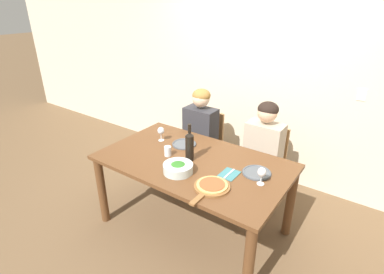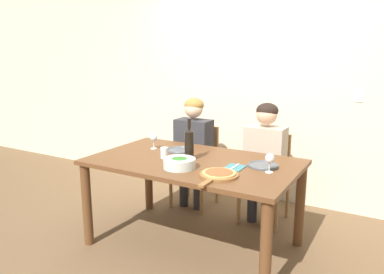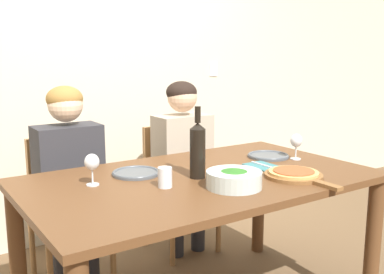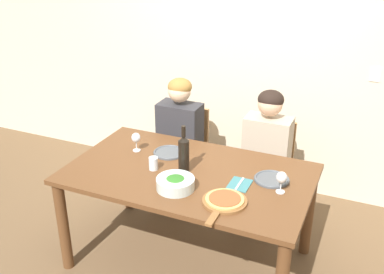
{
  "view_description": "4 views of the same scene",
  "coord_description": "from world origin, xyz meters",
  "px_view_note": "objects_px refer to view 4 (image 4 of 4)",
  "views": [
    {
      "loc": [
        1.38,
        -1.98,
        2.14
      ],
      "look_at": [
        -0.06,
        0.07,
        0.97
      ],
      "focal_mm": 28.0,
      "sensor_mm": 36.0,
      "label": 1
    },
    {
      "loc": [
        1.5,
        -2.65,
        1.66
      ],
      "look_at": [
        -0.05,
        0.06,
        0.96
      ],
      "focal_mm": 35.0,
      "sensor_mm": 36.0,
      "label": 2
    },
    {
      "loc": [
        -1.25,
        -1.79,
        1.38
      ],
      "look_at": [
        0.05,
        0.16,
        0.95
      ],
      "focal_mm": 42.0,
      "sensor_mm": 36.0,
      "label": 3
    },
    {
      "loc": [
        1.16,
        -2.57,
        2.34
      ],
      "look_at": [
        -0.05,
        0.17,
        0.97
      ],
      "focal_mm": 42.0,
      "sensor_mm": 36.0,
      "label": 4
    }
  ],
  "objects_px": {
    "dinner_plate_left": "(169,152)",
    "fork_on_napkin": "(240,184)",
    "wine_bottle": "(184,154)",
    "dinner_plate_right": "(272,179)",
    "wine_glass_right": "(282,178)",
    "wine_glass_left": "(136,139)",
    "chair_left": "(184,151)",
    "water_tumbler": "(153,163)",
    "person_woman": "(179,131)",
    "chair_right": "(268,167)",
    "broccoli_bowl": "(175,183)",
    "person_man": "(267,147)",
    "pizza_on_board": "(224,201)"
  },
  "relations": [
    {
      "from": "wine_bottle",
      "to": "wine_glass_right",
      "type": "distance_m",
      "value": 0.7
    },
    {
      "from": "person_man",
      "to": "dinner_plate_right",
      "type": "relative_size",
      "value": 4.92
    },
    {
      "from": "pizza_on_board",
      "to": "wine_glass_left",
      "type": "relative_size",
      "value": 2.84
    },
    {
      "from": "dinner_plate_right",
      "to": "fork_on_napkin",
      "type": "distance_m",
      "value": 0.24
    },
    {
      "from": "person_man",
      "to": "chair_right",
      "type": "bearing_deg",
      "value": 90.0
    },
    {
      "from": "dinner_plate_left",
      "to": "fork_on_napkin",
      "type": "bearing_deg",
      "value": -19.8
    },
    {
      "from": "person_woman",
      "to": "fork_on_napkin",
      "type": "xyz_separation_m",
      "value": [
        0.82,
        -0.77,
        0.06
      ]
    },
    {
      "from": "pizza_on_board",
      "to": "wine_glass_right",
      "type": "relative_size",
      "value": 2.84
    },
    {
      "from": "wine_bottle",
      "to": "water_tumbler",
      "type": "relative_size",
      "value": 3.78
    },
    {
      "from": "wine_glass_left",
      "to": "chair_left",
      "type": "bearing_deg",
      "value": 82.96
    },
    {
      "from": "wine_glass_left",
      "to": "fork_on_napkin",
      "type": "relative_size",
      "value": 0.84
    },
    {
      "from": "chair_right",
      "to": "fork_on_napkin",
      "type": "distance_m",
      "value": 0.93
    },
    {
      "from": "dinner_plate_right",
      "to": "wine_bottle",
      "type": "bearing_deg",
      "value": -167.17
    },
    {
      "from": "person_man",
      "to": "broccoli_bowl",
      "type": "distance_m",
      "value": 1.06
    },
    {
      "from": "person_man",
      "to": "pizza_on_board",
      "type": "distance_m",
      "value": 1.03
    },
    {
      "from": "dinner_plate_right",
      "to": "chair_right",
      "type": "bearing_deg",
      "value": 105.3
    },
    {
      "from": "dinner_plate_left",
      "to": "fork_on_napkin",
      "type": "xyz_separation_m",
      "value": [
        0.65,
        -0.23,
        -0.01
      ]
    },
    {
      "from": "chair_left",
      "to": "wine_glass_right",
      "type": "relative_size",
      "value": 5.8
    },
    {
      "from": "chair_right",
      "to": "water_tumbler",
      "type": "relative_size",
      "value": 9.29
    },
    {
      "from": "chair_right",
      "to": "wine_glass_left",
      "type": "relative_size",
      "value": 5.8
    },
    {
      "from": "chair_right",
      "to": "pizza_on_board",
      "type": "distance_m",
      "value": 1.18
    },
    {
      "from": "dinner_plate_right",
      "to": "pizza_on_board",
      "type": "xyz_separation_m",
      "value": [
        -0.2,
        -0.41,
        0.01
      ]
    },
    {
      "from": "dinner_plate_right",
      "to": "wine_glass_right",
      "type": "distance_m",
      "value": 0.19
    },
    {
      "from": "dinner_plate_right",
      "to": "wine_glass_right",
      "type": "xyz_separation_m",
      "value": [
        0.09,
        -0.13,
        0.1
      ]
    },
    {
      "from": "chair_left",
      "to": "dinner_plate_left",
      "type": "distance_m",
      "value": 0.74
    },
    {
      "from": "broccoli_bowl",
      "to": "fork_on_napkin",
      "type": "relative_size",
      "value": 1.43
    },
    {
      "from": "wine_glass_left",
      "to": "fork_on_napkin",
      "type": "xyz_separation_m",
      "value": [
        0.91,
        -0.17,
        -0.1
      ]
    },
    {
      "from": "dinner_plate_right",
      "to": "pizza_on_board",
      "type": "height_order",
      "value": "pizza_on_board"
    },
    {
      "from": "chair_left",
      "to": "person_man",
      "type": "relative_size",
      "value": 0.73
    },
    {
      "from": "fork_on_napkin",
      "to": "dinner_plate_right",
      "type": "bearing_deg",
      "value": 39.03
    },
    {
      "from": "wine_glass_left",
      "to": "chair_right",
      "type": "bearing_deg",
      "value": 38.44
    },
    {
      "from": "person_man",
      "to": "fork_on_napkin",
      "type": "height_order",
      "value": "person_man"
    },
    {
      "from": "wine_bottle",
      "to": "pizza_on_board",
      "type": "xyz_separation_m",
      "value": [
        0.4,
        -0.27,
        -0.13
      ]
    },
    {
      "from": "fork_on_napkin",
      "to": "person_man",
      "type": "bearing_deg",
      "value": 91.24
    },
    {
      "from": "water_tumbler",
      "to": "fork_on_napkin",
      "type": "relative_size",
      "value": 0.52
    },
    {
      "from": "wine_bottle",
      "to": "water_tumbler",
      "type": "height_order",
      "value": "wine_bottle"
    },
    {
      "from": "chair_right",
      "to": "person_man",
      "type": "xyz_separation_m",
      "value": [
        0.0,
        -0.11,
        0.25
      ]
    },
    {
      "from": "chair_left",
      "to": "wine_glass_left",
      "type": "bearing_deg",
      "value": -97.04
    },
    {
      "from": "person_man",
      "to": "fork_on_napkin",
      "type": "bearing_deg",
      "value": -88.76
    },
    {
      "from": "chair_left",
      "to": "broccoli_bowl",
      "type": "relative_size",
      "value": 3.4
    },
    {
      "from": "chair_right",
      "to": "water_tumbler",
      "type": "height_order",
      "value": "chair_right"
    },
    {
      "from": "person_woman",
      "to": "fork_on_napkin",
      "type": "height_order",
      "value": "person_woman"
    },
    {
      "from": "person_woman",
      "to": "water_tumbler",
      "type": "xyz_separation_m",
      "value": [
        0.18,
        -0.81,
        0.1
      ]
    },
    {
      "from": "wine_bottle",
      "to": "water_tumbler",
      "type": "distance_m",
      "value": 0.24
    },
    {
      "from": "dinner_plate_left",
      "to": "wine_glass_right",
      "type": "distance_m",
      "value": 0.96
    },
    {
      "from": "dinner_plate_right",
      "to": "dinner_plate_left",
      "type": "bearing_deg",
      "value": 174.14
    },
    {
      "from": "wine_bottle",
      "to": "dinner_plate_right",
      "type": "height_order",
      "value": "wine_bottle"
    },
    {
      "from": "wine_glass_left",
      "to": "wine_glass_right",
      "type": "xyz_separation_m",
      "value": [
        1.18,
        -0.16,
        0.0
      ]
    },
    {
      "from": "chair_left",
      "to": "dinner_plate_left",
      "type": "height_order",
      "value": "chair_left"
    },
    {
      "from": "wine_bottle",
      "to": "wine_glass_right",
      "type": "bearing_deg",
      "value": 0.51
    }
  ]
}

